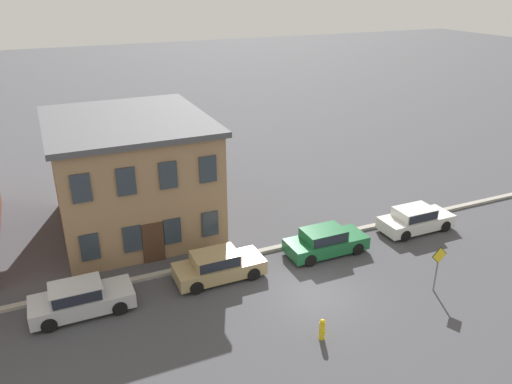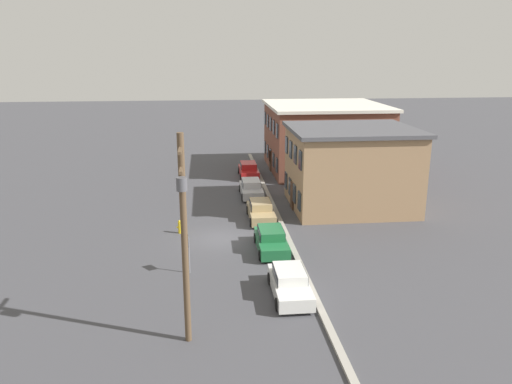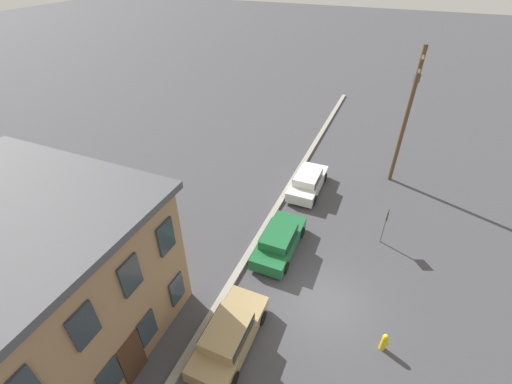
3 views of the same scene
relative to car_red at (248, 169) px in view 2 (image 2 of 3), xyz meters
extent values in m
plane|color=#424247|center=(17.20, -3.40, -0.75)|extent=(200.00, 200.00, 0.00)
cube|color=#9E998E|center=(17.20, 1.10, -0.67)|extent=(56.00, 0.36, 0.16)
cube|color=brown|center=(-2.40, 8.34, 2.59)|extent=(11.83, 11.48, 6.68)
cube|color=silver|center=(-2.40, 8.34, 6.08)|extent=(12.33, 11.98, 0.30)
cube|color=#2D3842|center=(-7.13, 2.54, 0.92)|extent=(0.90, 0.10, 1.40)
cube|color=#2D3842|center=(-7.13, 2.54, 4.26)|extent=(0.90, 0.10, 1.40)
cube|color=#2D3842|center=(-4.77, 2.54, 0.92)|extent=(0.90, 0.10, 1.40)
cube|color=#2D3842|center=(-4.77, 2.54, 4.26)|extent=(0.90, 0.10, 1.40)
cube|color=#2D3842|center=(-2.40, 2.54, 0.92)|extent=(0.90, 0.10, 1.40)
cube|color=#2D3842|center=(-2.40, 2.54, 4.26)|extent=(0.90, 0.10, 1.40)
cube|color=#2D3842|center=(-0.04, 2.54, 0.92)|extent=(0.90, 0.10, 1.40)
cube|color=#2D3842|center=(-0.04, 2.54, 4.26)|extent=(0.90, 0.10, 1.40)
cube|color=#2D3842|center=(2.33, 2.54, 0.92)|extent=(0.90, 0.10, 1.40)
cube|color=#2D3842|center=(2.33, 2.54, 4.26)|extent=(0.90, 0.10, 1.40)
cube|color=#472D1E|center=(-2.40, 2.54, 0.35)|extent=(1.10, 0.10, 2.20)
cube|color=#9E7A56|center=(11.01, 7.27, 2.37)|extent=(8.25, 9.34, 6.23)
cube|color=#4C4C51|center=(11.01, 7.27, 5.63)|extent=(8.75, 9.84, 0.30)
cube|color=#2D3842|center=(7.92, 2.54, 0.81)|extent=(0.90, 0.10, 1.40)
cube|color=#2D3842|center=(7.92, 2.54, 3.92)|extent=(0.90, 0.10, 1.40)
cube|color=#2D3842|center=(9.98, 2.54, 0.81)|extent=(0.90, 0.10, 1.40)
cube|color=#2D3842|center=(9.98, 2.54, 3.92)|extent=(0.90, 0.10, 1.40)
cube|color=#2D3842|center=(12.05, 2.54, 0.81)|extent=(0.90, 0.10, 1.40)
cube|color=#2D3842|center=(12.05, 2.54, 3.92)|extent=(0.90, 0.10, 1.40)
cube|color=#2D3842|center=(14.11, 2.54, 0.81)|extent=(0.90, 0.10, 1.40)
cube|color=#2D3842|center=(14.11, 2.54, 3.92)|extent=(0.90, 0.10, 1.40)
cube|color=#472D1E|center=(11.01, 2.54, 0.35)|extent=(1.10, 0.10, 2.20)
cube|color=#B21E1E|center=(0.07, 0.00, -0.22)|extent=(4.40, 1.80, 0.70)
cube|color=#B21E1E|center=(-0.13, 0.00, 0.41)|extent=(2.20, 1.51, 0.55)
cube|color=#1E232D|center=(-0.13, 0.00, 0.41)|extent=(2.02, 1.58, 0.48)
cylinder|color=black|center=(1.52, 0.85, -0.42)|extent=(0.66, 0.22, 0.66)
cylinder|color=black|center=(1.52, -0.85, -0.42)|extent=(0.66, 0.22, 0.66)
cylinder|color=black|center=(-1.38, 0.85, -0.42)|extent=(0.66, 0.22, 0.66)
cylinder|color=black|center=(-1.38, -0.85, -0.42)|extent=(0.66, 0.22, 0.66)
cube|color=#B7B7BC|center=(7.12, -0.39, -0.22)|extent=(4.40, 1.80, 0.70)
cube|color=#B7B7BC|center=(6.92, -0.39, 0.41)|extent=(2.20, 1.51, 0.55)
cube|color=#1E232D|center=(6.92, -0.39, 0.41)|extent=(2.02, 1.58, 0.48)
cylinder|color=black|center=(8.57, 0.46, -0.42)|extent=(0.66, 0.22, 0.66)
cylinder|color=black|center=(8.57, -1.24, -0.42)|extent=(0.66, 0.22, 0.66)
cylinder|color=black|center=(5.67, 0.46, -0.42)|extent=(0.66, 0.22, 0.66)
cylinder|color=black|center=(5.67, -1.24, -0.42)|extent=(0.66, 0.22, 0.66)
cube|color=tan|center=(13.57, -0.27, -0.22)|extent=(4.40, 1.80, 0.70)
cube|color=tan|center=(13.37, -0.27, 0.41)|extent=(2.20, 1.51, 0.55)
cube|color=#1E232D|center=(13.37, -0.27, 0.41)|extent=(2.02, 1.58, 0.48)
cylinder|color=black|center=(15.02, 0.58, -0.42)|extent=(0.66, 0.22, 0.66)
cylinder|color=black|center=(15.02, -1.12, -0.42)|extent=(0.66, 0.22, 0.66)
cylinder|color=black|center=(12.12, 0.58, -0.42)|extent=(0.66, 0.22, 0.66)
cylinder|color=black|center=(12.12, -1.12, -0.42)|extent=(0.66, 0.22, 0.66)
cube|color=#1E6638|center=(19.65, -0.29, -0.22)|extent=(4.40, 1.80, 0.70)
cube|color=#1E6638|center=(19.45, -0.29, 0.41)|extent=(2.20, 1.51, 0.55)
cube|color=#1E232D|center=(19.45, -0.29, 0.41)|extent=(2.02, 1.58, 0.48)
cylinder|color=black|center=(21.10, 0.56, -0.42)|extent=(0.66, 0.22, 0.66)
cylinder|color=black|center=(21.10, -1.14, -0.42)|extent=(0.66, 0.22, 0.66)
cylinder|color=black|center=(18.20, 0.56, -0.42)|extent=(0.66, 0.22, 0.66)
cylinder|color=black|center=(18.20, -1.14, -0.42)|extent=(0.66, 0.22, 0.66)
cube|color=silver|center=(25.83, -0.14, -0.22)|extent=(4.40, 1.80, 0.70)
cube|color=silver|center=(25.63, -0.14, 0.41)|extent=(2.20, 1.51, 0.55)
cube|color=#1E232D|center=(25.63, -0.14, 0.41)|extent=(2.02, 1.58, 0.48)
cylinder|color=black|center=(27.28, 0.71, -0.42)|extent=(0.66, 0.22, 0.66)
cylinder|color=black|center=(27.28, -0.99, -0.42)|extent=(0.66, 0.22, 0.66)
cylinder|color=black|center=(24.38, 0.71, -0.42)|extent=(0.66, 0.22, 0.66)
cylinder|color=black|center=(24.38, -0.99, -0.42)|extent=(0.66, 0.22, 0.66)
cylinder|color=slate|center=(22.47, -5.42, 0.36)|extent=(0.08, 0.08, 2.21)
cube|color=yellow|center=(22.47, -5.45, 1.18)|extent=(0.79, 0.03, 0.79)
cube|color=black|center=(22.47, -5.44, 1.18)|extent=(0.86, 0.02, 0.86)
cylinder|color=brown|center=(29.46, -5.29, 3.87)|extent=(0.28, 0.28, 9.24)
cube|color=brown|center=(29.46, -5.29, 7.89)|extent=(2.40, 0.12, 0.12)
cube|color=brown|center=(29.46, -5.29, 7.09)|extent=(2.00, 0.12, 0.12)
cylinder|color=#515156|center=(29.81, -5.29, 6.49)|extent=(0.44, 0.44, 0.55)
cylinder|color=yellow|center=(15.85, -6.24, -0.35)|extent=(0.24, 0.24, 0.80)
sphere|color=yellow|center=(15.85, -6.24, 0.10)|extent=(0.22, 0.22, 0.22)
cylinder|color=yellow|center=(15.85, -6.40, -0.30)|extent=(0.10, 0.12, 0.10)
camera|label=1|loc=(6.73, -20.17, 12.90)|focal=35.00mm
camera|label=2|loc=(49.10, -4.33, 11.57)|focal=35.00mm
camera|label=3|loc=(6.56, -4.42, 13.02)|focal=24.00mm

